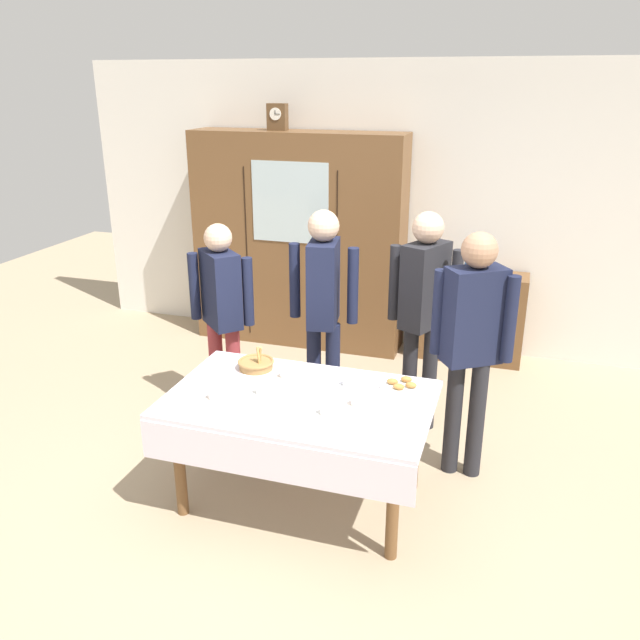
# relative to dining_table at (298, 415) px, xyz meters

# --- Properties ---
(ground_plane) EXTENTS (12.00, 12.00, 0.00)m
(ground_plane) POSITION_rel_dining_table_xyz_m (0.00, 0.23, -0.63)
(ground_plane) COLOR tan
(ground_plane) RESTS_ON ground
(back_wall) EXTENTS (6.40, 0.10, 2.70)m
(back_wall) POSITION_rel_dining_table_xyz_m (0.00, 2.88, 0.72)
(back_wall) COLOR silver
(back_wall) RESTS_ON ground
(dining_table) EXTENTS (1.58, 0.98, 0.73)m
(dining_table) POSITION_rel_dining_table_xyz_m (0.00, 0.00, 0.00)
(dining_table) COLOR brown
(dining_table) RESTS_ON ground
(wall_cabinet) EXTENTS (2.07, 0.46, 2.07)m
(wall_cabinet) POSITION_rel_dining_table_xyz_m (-0.90, 2.59, 0.41)
(wall_cabinet) COLOR brown
(wall_cabinet) RESTS_ON ground
(mantel_clock) EXTENTS (0.18, 0.11, 0.24)m
(mantel_clock) POSITION_rel_dining_table_xyz_m (-1.09, 2.59, 1.56)
(mantel_clock) COLOR brown
(mantel_clock) RESTS_ON wall_cabinet
(bookshelf_low) EXTENTS (1.00, 0.35, 0.85)m
(bookshelf_low) POSITION_rel_dining_table_xyz_m (0.78, 2.64, -0.21)
(bookshelf_low) COLOR brown
(bookshelf_low) RESTS_ON ground
(book_stack) EXTENTS (0.15, 0.23, 0.11)m
(book_stack) POSITION_rel_dining_table_xyz_m (0.78, 2.64, 0.27)
(book_stack) COLOR #99332D
(book_stack) RESTS_ON bookshelf_low
(tea_cup_center) EXTENTS (0.13, 0.13, 0.06)m
(tea_cup_center) POSITION_rel_dining_table_xyz_m (-0.17, 0.25, 0.13)
(tea_cup_center) COLOR white
(tea_cup_center) RESTS_ON dining_table
(tea_cup_front_edge) EXTENTS (0.13, 0.13, 0.06)m
(tea_cup_front_edge) POSITION_rel_dining_table_xyz_m (0.24, 0.26, 0.13)
(tea_cup_front_edge) COLOR white
(tea_cup_front_edge) RESTS_ON dining_table
(tea_cup_mid_left) EXTENTS (0.13, 0.13, 0.06)m
(tea_cup_mid_left) POSITION_rel_dining_table_xyz_m (0.36, 0.03, 0.13)
(tea_cup_mid_left) COLOR white
(tea_cup_mid_left) RESTS_ON dining_table
(tea_cup_back_edge) EXTENTS (0.13, 0.13, 0.06)m
(tea_cup_back_edge) POSITION_rel_dining_table_xyz_m (-0.23, -0.00, 0.13)
(tea_cup_back_edge) COLOR white
(tea_cup_back_edge) RESTS_ON dining_table
(tea_cup_near_right) EXTENTS (0.13, 0.13, 0.06)m
(tea_cup_near_right) POSITION_rel_dining_table_xyz_m (-0.47, -0.15, 0.13)
(tea_cup_near_right) COLOR white
(tea_cup_near_right) RESTS_ON dining_table
(tea_cup_mid_right) EXTENTS (0.13, 0.13, 0.06)m
(tea_cup_mid_right) POSITION_rel_dining_table_xyz_m (0.22, -0.13, 0.13)
(tea_cup_mid_right) COLOR white
(tea_cup_mid_right) RESTS_ON dining_table
(bread_basket) EXTENTS (0.24, 0.24, 0.16)m
(bread_basket) POSITION_rel_dining_table_xyz_m (-0.41, 0.33, 0.14)
(bread_basket) COLOR #9E7542
(bread_basket) RESTS_ON dining_table
(pastry_plate) EXTENTS (0.28, 0.28, 0.05)m
(pastry_plate) POSITION_rel_dining_table_xyz_m (0.56, 0.35, 0.12)
(pastry_plate) COLOR white
(pastry_plate) RESTS_ON dining_table
(spoon_mid_right) EXTENTS (0.12, 0.02, 0.01)m
(spoon_mid_right) POSITION_rel_dining_table_xyz_m (-0.45, 0.03, 0.11)
(spoon_mid_right) COLOR silver
(spoon_mid_right) RESTS_ON dining_table
(spoon_far_left) EXTENTS (0.12, 0.02, 0.01)m
(spoon_far_left) POSITION_rel_dining_table_xyz_m (-0.04, -0.19, 0.11)
(spoon_far_left) COLOR silver
(spoon_far_left) RESTS_ON dining_table
(spoon_far_right) EXTENTS (0.12, 0.02, 0.01)m
(spoon_far_right) POSITION_rel_dining_table_xyz_m (0.68, -0.25, 0.11)
(spoon_far_right) COLOR silver
(spoon_far_right) RESTS_ON dining_table
(person_behind_table_left) EXTENTS (0.52, 0.39, 1.54)m
(person_behind_table_left) POSITION_rel_dining_table_xyz_m (-0.93, 0.92, 0.30)
(person_behind_table_left) COLOR #933338
(person_behind_table_left) RESTS_ON ground
(person_beside_shelf) EXTENTS (0.52, 0.39, 1.67)m
(person_beside_shelf) POSITION_rel_dining_table_xyz_m (-0.16, 1.03, 0.39)
(person_beside_shelf) COLOR #191E38
(person_beside_shelf) RESTS_ON ground
(person_by_cabinet) EXTENTS (0.52, 0.41, 1.67)m
(person_by_cabinet) POSITION_rel_dining_table_xyz_m (0.55, 1.20, 0.39)
(person_by_cabinet) COLOR #232328
(person_by_cabinet) RESTS_ON ground
(person_behind_table_right) EXTENTS (0.52, 0.37, 1.67)m
(person_behind_table_right) POSITION_rel_dining_table_xyz_m (0.94, 0.66, 0.39)
(person_behind_table_right) COLOR #232328
(person_behind_table_right) RESTS_ON ground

